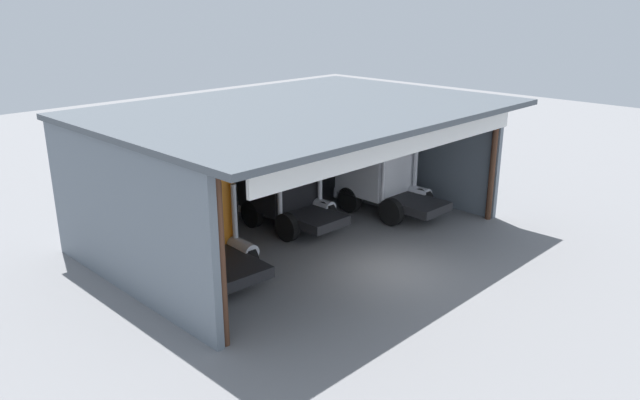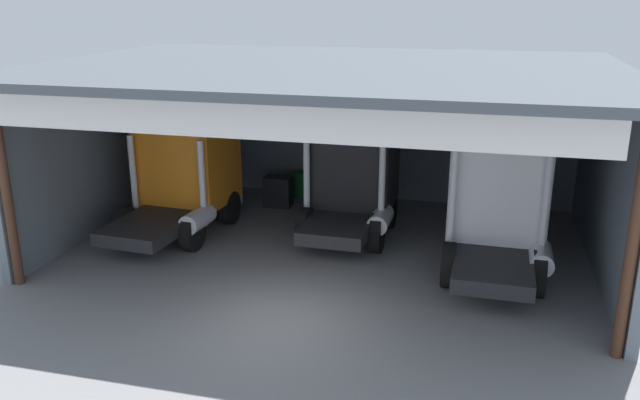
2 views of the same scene
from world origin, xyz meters
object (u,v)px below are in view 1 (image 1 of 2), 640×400
(truck_orange_center_bay, at_px, (191,215))
(tool_cart, at_px, (198,220))
(oil_drum, at_px, (187,212))
(truck_black_center_left_bay, at_px, (283,181))
(truck_white_yard_outside, at_px, (380,170))

(truck_orange_center_bay, height_order, tool_cart, truck_orange_center_bay)
(truck_orange_center_bay, height_order, oil_drum, truck_orange_center_bay)
(tool_cart, bearing_deg, truck_black_center_left_bay, -32.13)
(truck_orange_center_bay, height_order, truck_black_center_left_bay, truck_orange_center_bay)
(truck_white_yard_outside, height_order, tool_cart, truck_white_yard_outside)
(truck_black_center_left_bay, relative_size, tool_cart, 4.44)
(truck_white_yard_outside, relative_size, oil_drum, 5.65)
(truck_orange_center_bay, bearing_deg, truck_white_yard_outside, -1.00)
(tool_cart, bearing_deg, oil_drum, 74.96)
(oil_drum, bearing_deg, truck_black_center_left_bay, -50.42)
(truck_black_center_left_bay, height_order, tool_cart, truck_black_center_left_bay)
(truck_white_yard_outside, bearing_deg, truck_orange_center_bay, 176.07)
(truck_black_center_left_bay, bearing_deg, truck_white_yard_outside, -21.02)
(truck_orange_center_bay, height_order, truck_white_yard_outside, truck_orange_center_bay)
(oil_drum, relative_size, tool_cart, 0.85)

